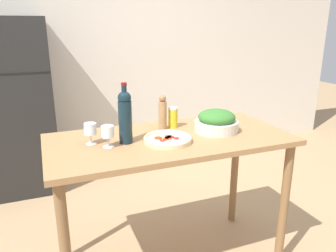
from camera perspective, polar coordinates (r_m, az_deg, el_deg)
The scene contains 10 objects.
wall_back at distance 3.82m, azimuth -11.02°, elevation 12.75°, with size 6.40×0.08×2.60m.
refrigerator at distance 3.46m, azimuth -25.64°, elevation 2.91°, with size 0.76×0.68×1.65m.
prep_counter at distance 2.05m, azimuth 0.36°, elevation -5.28°, with size 1.48×0.71×0.92m.
wine_bottle at distance 1.87m, azimuth -7.45°, elevation 1.76°, with size 0.08×0.08×0.35m.
wine_glass_near at distance 1.84m, azimuth -10.45°, elevation -1.17°, with size 0.07×0.07×0.12m.
wine_glass_far at distance 1.91m, azimuth -13.38°, elevation -0.70°, with size 0.07×0.07×0.12m.
pepper_mill at distance 2.12m, azimuth -0.94°, elevation 2.26°, with size 0.05×0.05×0.23m.
salad_bowl at distance 2.12m, azimuth 8.39°, elevation 0.81°, with size 0.28×0.28×0.14m.
homemade_pizza at distance 1.92m, azimuth -0.05°, elevation -2.30°, with size 0.28×0.28×0.03m.
salt_canister at distance 2.18m, azimuth 0.88°, elevation 1.50°, with size 0.06×0.06×0.14m.
Camera 1 is at (-0.71, -1.76, 1.57)m, focal length 35.00 mm.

